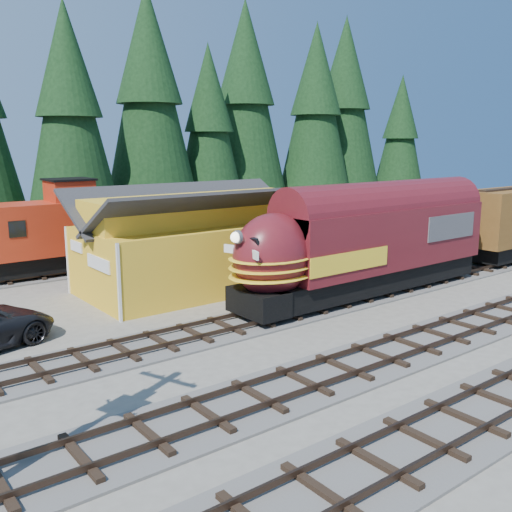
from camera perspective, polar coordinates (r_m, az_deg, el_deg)
ground at (r=22.49m, az=9.29°, el=-8.29°), size 120.00×120.00×0.00m
track_siding at (r=32.38m, az=16.24°, el=-2.42°), size 68.00×3.20×0.33m
depot at (r=29.69m, az=-5.49°, el=2.48°), size 12.80×7.00×5.30m
conifer_backdrop at (r=45.07m, az=-7.76°, el=15.00°), size 80.83×22.47×17.04m
locomotive at (r=28.02m, az=10.40°, el=0.84°), size 15.62×3.10×4.25m
caboose at (r=34.39m, az=-19.35°, el=2.34°), size 9.69×2.81×5.04m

